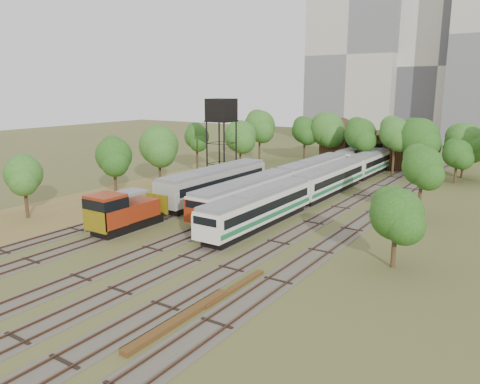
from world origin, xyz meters
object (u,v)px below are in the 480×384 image
Objects in this scene: shunter_locomotive at (120,212)px; railcar_red_set at (284,182)px; water_tower at (221,112)px; railcar_green_set at (330,179)px.

railcar_red_set is at bearing 74.05° from shunter_locomotive.
railcar_red_set is 4.27× the size of shunter_locomotive.
water_tower reaches higher than railcar_red_set.
shunter_locomotive is 0.69× the size of water_tower.
shunter_locomotive is 25.52m from water_tower.
shunter_locomotive reaches higher than railcar_red_set.
railcar_red_set is at bearing -128.95° from railcar_green_set.
water_tower is at bearing -171.41° from railcar_green_set.
water_tower reaches higher than railcar_green_set.
shunter_locomotive is at bearing -111.08° from railcar_green_set.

